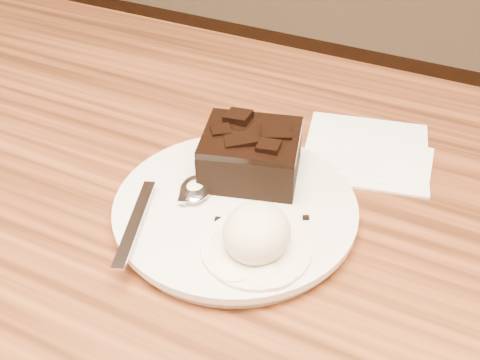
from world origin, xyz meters
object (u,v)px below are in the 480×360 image
at_px(plate, 235,211).
at_px(brownie, 251,157).
at_px(napkin, 366,150).
at_px(spoon, 195,190).
at_px(ice_cream_scoop, 257,233).

xyz_separation_m(plate, brownie, (-0.01, 0.05, 0.03)).
xyz_separation_m(plate, napkin, (0.08, 0.16, -0.01)).
bearing_deg(spoon, napkin, 33.77).
relative_size(brownie, ice_cream_scoop, 1.50).
relative_size(ice_cream_scoop, napkin, 0.46).
distance_m(ice_cream_scoop, spoon, 0.10).
bearing_deg(napkin, plate, -117.17).
xyz_separation_m(plate, spoon, (-0.04, -0.00, 0.01)).
bearing_deg(napkin, ice_cream_scoop, -100.71).
bearing_deg(spoon, brownie, 36.11).
bearing_deg(spoon, plate, -12.87).
xyz_separation_m(brownie, spoon, (-0.03, -0.05, -0.02)).
relative_size(spoon, napkin, 1.26).
height_order(brownie, napkin, brownie).
relative_size(brownie, napkin, 0.68).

